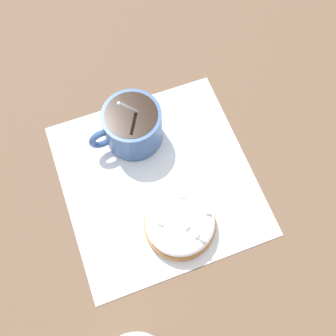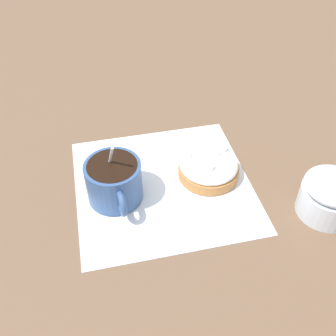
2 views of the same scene
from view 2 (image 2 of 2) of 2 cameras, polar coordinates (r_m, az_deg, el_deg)
name	(u,v)px [view 2 (image 2 of 2)]	position (r m, az deg, el deg)	size (l,w,h in m)	color
ground_plane	(163,185)	(0.61, -0.72, -2.50)	(3.00, 3.00, 0.00)	brown
paper_napkin	(163,184)	(0.61, -0.72, -2.40)	(0.27, 0.26, 0.00)	white
coffee_cup	(114,180)	(0.57, -7.84, -1.77)	(0.08, 0.11, 0.10)	#335184
frosted_pastry	(209,167)	(0.61, 5.92, 0.22)	(0.09, 0.09, 0.04)	#B2753D
sugar_bowl	(330,195)	(0.59, 22.46, -3.65)	(0.08, 0.08, 0.07)	silver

